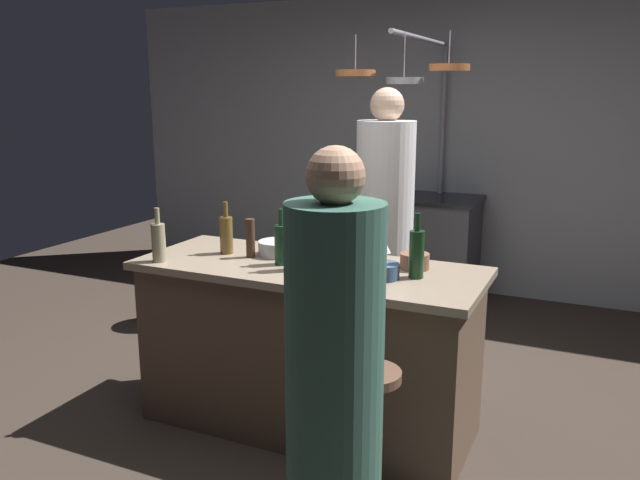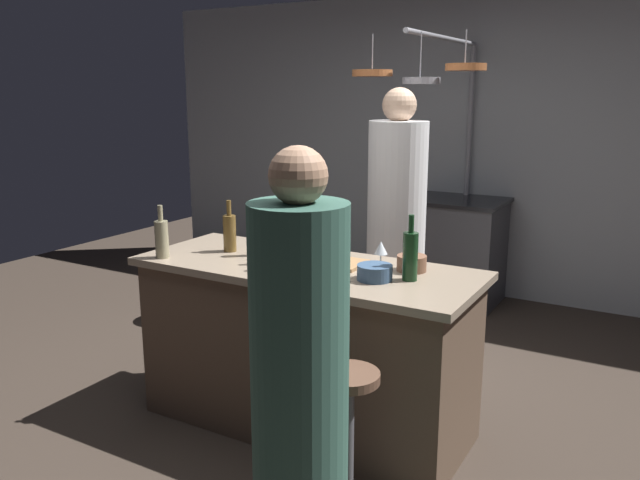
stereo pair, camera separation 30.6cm
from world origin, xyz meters
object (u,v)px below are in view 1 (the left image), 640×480
Objects in this scene: wine_bottle_amber at (226,234)px; mixing_bowl_steel at (278,248)px; wine_bottle_green at (281,244)px; wine_glass_near_right_guest at (384,248)px; guest_right at (334,396)px; wine_glass_near_left_guest at (340,255)px; pepper_mill at (250,238)px; stove_range at (430,247)px; wine_bottle_white at (159,241)px; wine_bottle_red at (417,253)px; mixing_bowl_blue at (382,271)px; potted_plant at (170,287)px; mixing_bowl_wooden at (415,261)px; bar_stool_right at (368,439)px; chef at (384,237)px; cutting_board at (336,262)px; wine_bottle_rose at (295,245)px.

wine_bottle_amber is 1.33× the size of mixing_bowl_steel.
wine_bottle_green is 0.52m from wine_glass_near_right_guest.
guest_right is 0.99m from wine_glass_near_left_guest.
pepper_mill is 0.16m from wine_bottle_amber.
wine_bottle_green is 0.36m from wine_glass_near_left_guest.
wine_bottle_white is (-0.74, -2.71, 0.56)m from stove_range.
mixing_bowl_steel reaches higher than stove_range.
mixing_bowl_blue is at bearing -151.40° from wine_bottle_red.
wine_bottle_amber is 1.71× the size of mixing_bowl_blue.
guest_right is 5.54× the size of wine_bottle_green.
potted_plant is at bearing 156.78° from wine_bottle_red.
mixing_bowl_wooden is (-0.05, 0.15, -0.08)m from wine_bottle_red.
wine_bottle_amber is 0.95m from mixing_bowl_blue.
mixing_bowl_steel is at bearing 172.27° from wine_bottle_red.
wine_glass_near_right_guest is (0.50, 0.15, -0.00)m from wine_bottle_green.
bar_stool_right is 0.88m from wine_glass_near_left_guest.
mixing_bowl_blue is at bearing 9.31° from wine_bottle_white.
bar_stool_right is 0.98m from wine_glass_near_right_guest.
pepper_mill is at bearing -110.72° from chef.
wine_glass_near_left_guest is (0.23, -2.56, 0.56)m from stove_range.
wine_bottle_red is 0.18m from mixing_bowl_wooden.
stove_range is at bearing 95.03° from wine_glass_near_left_guest.
wine_bottle_green is at bearing -151.66° from cutting_board.
wine_bottle_white is 0.91× the size of wine_bottle_red.
wine_bottle_rose reaches higher than mixing_bowl_wooden.
guest_right is 10.93× the size of mixing_bowl_wooden.
mixing_bowl_blue is at bearing -80.40° from stove_range.
wine_bottle_amber is at bearing 148.95° from bar_stool_right.
mixing_bowl_steel and mixing_bowl_wooden have the same top height.
bar_stool_right is at bearing -89.91° from wine_bottle_red.
wine_glass_near_right_guest is 0.17m from mixing_bowl_wooden.
wine_bottle_amber is 1.97× the size of wine_glass_near_left_guest.
wine_bottle_amber is at bearing -175.08° from cutting_board.
potted_plant is 1.64m from wine_bottle_amber.
wine_bottle_rose is at bearing -174.85° from mixing_bowl_blue.
mixing_bowl_wooden reaches higher than bar_stool_right.
mixing_bowl_steel is 0.76m from mixing_bowl_wooden.
mixing_bowl_steel is at bearing 153.40° from wine_glass_near_left_guest.
mixing_bowl_steel is at bearing -95.78° from stove_range.
wine_bottle_amber reaches higher than stove_range.
wine_bottle_rose is (0.72, 0.15, 0.02)m from wine_bottle_white.
wine_bottle_green reaches higher than stove_range.
wine_bottle_white is at bearing 164.72° from bar_stool_right.
pepper_mill is 0.23m from wine_bottle_green.
stove_range is 1.44m from chef.
wine_bottle_white is (-0.61, -0.22, -0.00)m from wine_bottle_green.
wine_bottle_white reaches higher than mixing_bowl_wooden.
stove_range is 5.28× the size of mixing_bowl_blue.
wine_bottle_amber is 0.75m from wine_glass_near_left_guest.
wine_bottle_green is (-0.18, -1.11, 0.18)m from chef.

